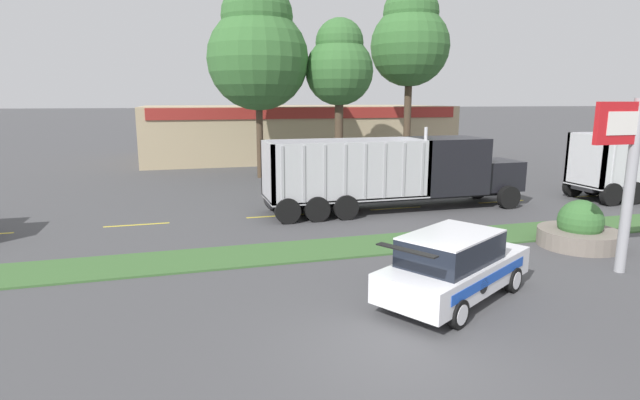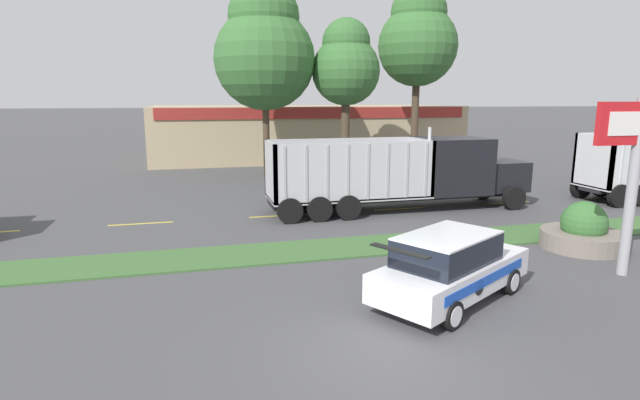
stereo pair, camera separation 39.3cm
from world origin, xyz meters
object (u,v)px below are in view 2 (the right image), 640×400
at_px(dump_truck_lead, 425,174).
at_px(stone_planter, 583,232).
at_px(rally_car, 450,267).
at_px(store_sign_post, 637,152).

relative_size(dump_truck_lead, stone_planter, 4.53).
height_order(rally_car, stone_planter, rally_car).
bearing_deg(stone_planter, dump_truck_lead, 108.45).
height_order(dump_truck_lead, store_sign_post, store_sign_post).
bearing_deg(dump_truck_lead, stone_planter, -71.55).
relative_size(rally_car, store_sign_post, 1.00).
xyz_separation_m(rally_car, stone_planter, (6.31, 2.84, -0.33)).
relative_size(rally_car, stone_planter, 1.86).
bearing_deg(store_sign_post, dump_truck_lead, 99.25).
height_order(store_sign_post, stone_planter, store_sign_post).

